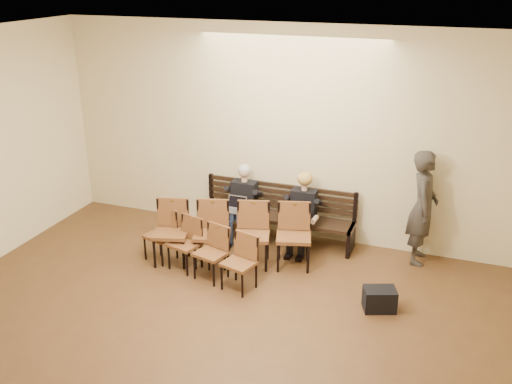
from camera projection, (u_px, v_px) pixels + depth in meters
room_walls at (158, 171)px, 5.23m from camera, size 8.02×10.01×3.51m
bench at (276, 228)px, 9.49m from camera, size 2.60×0.90×0.45m
seated_man at (242, 205)px, 9.42m from camera, size 0.51×0.70×1.22m
seated_woman at (302, 215)px, 9.10m from camera, size 0.49×0.68×1.15m
laptop at (234, 212)px, 9.24m from camera, size 0.34×0.29×0.23m
water_bottle at (302, 223)px, 8.84m from camera, size 0.08×0.08×0.25m
bag at (380, 299)px, 7.58m from camera, size 0.49×0.42×0.31m
passerby at (424, 199)px, 8.54m from camera, size 0.53×0.78×2.06m
chair_row_front at (198, 249)px, 8.40m from camera, size 1.99×0.94×0.80m
chair_row_back at (232, 235)px, 8.62m from camera, size 2.44×1.17×0.98m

